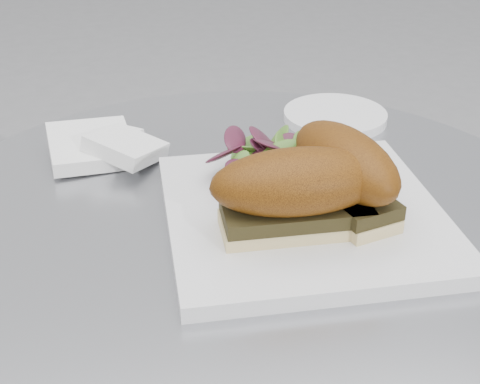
% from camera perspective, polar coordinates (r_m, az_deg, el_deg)
% --- Properties ---
extents(plate, '(0.27, 0.27, 0.02)m').
position_cam_1_polar(plate, '(0.66, 5.43, -1.92)').
color(plate, white).
rests_on(plate, table).
extents(sandwich_left, '(0.16, 0.08, 0.08)m').
position_cam_1_polar(sandwich_left, '(0.60, 4.93, 0.16)').
color(sandwich_left, '#D1AF82').
rests_on(sandwich_left, plate).
extents(sandwich_right, '(0.10, 0.16, 0.08)m').
position_cam_1_polar(sandwich_right, '(0.64, 8.92, 1.92)').
color(sandwich_right, '#D1AF82').
rests_on(sandwich_right, plate).
extents(salad, '(0.10, 0.10, 0.05)m').
position_cam_1_polar(salad, '(0.71, 2.38, 3.40)').
color(salad, '#5E902F').
rests_on(salad, plate).
extents(napkin, '(0.14, 0.14, 0.02)m').
position_cam_1_polar(napkin, '(0.79, -11.13, 3.23)').
color(napkin, white).
rests_on(napkin, table).
extents(saucer, '(0.14, 0.14, 0.01)m').
position_cam_1_polar(saucer, '(0.89, 8.12, 6.44)').
color(saucer, white).
rests_on(saucer, table).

